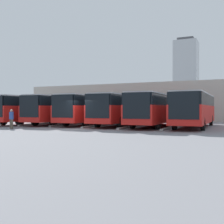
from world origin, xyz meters
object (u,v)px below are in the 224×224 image
Objects in this scene: bus_4 at (65,109)px; bus_3 at (94,109)px; bus_1 at (156,109)px; bus_5 at (35,109)px; bus_2 at (124,109)px; bus_0 at (195,109)px; pedestrian at (11,118)px.

bus_3 is at bearing -176.10° from bus_4.
bus_1 and bus_3 have the same top height.
bus_3 is 1.00× the size of bus_4.
bus_5 is (7.23, 1.11, 0.00)m from bus_3.
bus_3 is (7.23, -0.40, 0.00)m from bus_1.
bus_4 and bus_5 have the same top height.
bus_4 is at bearing 3.90° from bus_3.
bus_2 is 3.61m from bus_3.
bus_1 is at bearing 4.80° from bus_0.
bus_4 is at bearing 1.03° from bus_2.
bus_5 is (3.61, 0.84, 0.00)m from bus_4.
pedestrian is at bearing 67.26° from bus_3.
bus_4 is 3.71m from bus_5.
bus_4 is at bearing -70.00° from pedestrian.
bus_3 is 3.62m from bus_4.
pedestrian is (7.15, 8.51, -0.86)m from bus_2.
bus_1 is 7.24m from bus_3.
bus_2 and bus_3 have the same top height.
bus_0 is 1.00× the size of bus_1.
bus_4 reaches higher than pedestrian.
bus_5 is at bearing 2.42° from bus_1.
bus_3 and bus_4 have the same top height.
bus_2 is at bearing -110.58° from pedestrian.
bus_2 is 7.23m from bus_4.
bus_2 is 1.00× the size of bus_5.
pedestrian is (14.37, 8.52, -0.86)m from bus_0.
bus_3 is at bearing -171.63° from bus_5.
pedestrian is at bearing 36.90° from bus_1.
bus_2 is at bearing -175.01° from bus_5.
pedestrian is (-0.08, 8.33, -0.86)m from bus_4.
bus_3 is at bearing -92.88° from pedestrian.
bus_0 and bus_4 have the same top height.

